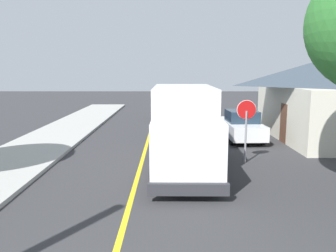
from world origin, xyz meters
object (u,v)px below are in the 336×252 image
Objects in this scene: parked_car_near at (190,123)px; parked_car_mid at (179,109)px; parked_van_across at (240,126)px; box_truck at (183,124)px; stop_sign at (246,119)px.

parked_car_near is 0.99× the size of parked_car_mid.
parked_car_near and parked_car_mid have the same top height.
parked_van_across is at bearing -68.27° from parked_car_mid.
box_truck is 13.49m from parked_car_mid.
box_truck reaches higher than parked_car_near.
parked_car_mid is (-0.45, 7.17, 0.00)m from parked_car_near.
stop_sign is (-0.85, -4.86, 1.06)m from parked_van_across.
parked_van_across is at bearing 57.60° from box_truck.
box_truck is at bearing -96.39° from parked_car_near.
stop_sign is at bearing 12.55° from box_truck.
parked_car_near is at bearing 83.61° from box_truck.
stop_sign is at bearing -99.90° from parked_van_across.
stop_sign is at bearing -71.57° from parked_car_near.
stop_sign is (2.60, 0.58, 0.09)m from box_truck.
parked_car_near is 6.10m from stop_sign.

